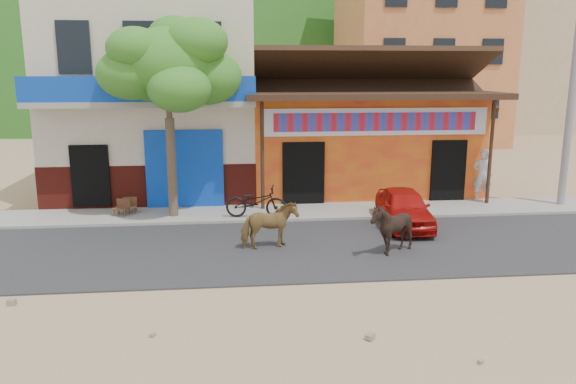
% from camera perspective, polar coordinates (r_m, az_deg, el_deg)
% --- Properties ---
extents(ground, '(120.00, 120.00, 0.00)m').
position_cam_1_polar(ground, '(12.50, 7.58, -9.11)').
color(ground, '#9E825B').
rests_on(ground, ground).
extents(road, '(60.00, 5.00, 0.04)m').
position_cam_1_polar(road, '(14.79, 5.35, -5.53)').
color(road, '#28282B').
rests_on(road, ground).
extents(sidewalk, '(60.00, 2.00, 0.12)m').
position_cam_1_polar(sidewalk, '(18.09, 3.21, -2.02)').
color(sidewalk, gray).
rests_on(sidewalk, ground).
extents(dance_club, '(8.00, 6.00, 3.60)m').
position_cam_1_polar(dance_club, '(22.00, 6.79, 5.11)').
color(dance_club, orange).
rests_on(dance_club, ground).
extents(cafe_building, '(7.00, 6.00, 7.00)m').
position_cam_1_polar(cafe_building, '(21.49, -13.27, 9.25)').
color(cafe_building, beige).
rests_on(cafe_building, ground).
extents(apartment_front, '(9.00, 9.00, 12.00)m').
position_cam_1_polar(apartment_front, '(37.24, 13.01, 14.31)').
color(apartment_front, '#CC723F').
rests_on(apartment_front, ground).
extents(apartment_rear, '(8.00, 8.00, 10.00)m').
position_cam_1_polar(apartment_rear, '(46.24, 21.35, 12.12)').
color(apartment_rear, tan).
rests_on(apartment_rear, ground).
extents(hillside, '(100.00, 40.00, 24.00)m').
position_cam_1_polar(hillside, '(81.68, -4.08, 17.59)').
color(hillside, '#194C14').
rests_on(hillside, ground).
extents(tree, '(3.00, 3.00, 6.00)m').
position_cam_1_polar(tree, '(17.25, -11.95, 7.35)').
color(tree, '#2D721E').
rests_on(tree, sidewalk).
extents(utility_pole, '(0.24, 0.24, 8.00)m').
position_cam_1_polar(utility_pole, '(20.50, 27.00, 9.85)').
color(utility_pole, gray).
rests_on(utility_pole, sidewalk).
extents(cow_tan, '(1.54, 0.96, 1.21)m').
position_cam_1_polar(cow_tan, '(14.37, -1.91, -3.42)').
color(cow_tan, olive).
rests_on(cow_tan, road).
extents(cow_dark, '(1.32, 1.21, 1.29)m').
position_cam_1_polar(cow_dark, '(14.18, 10.49, -3.66)').
color(cow_dark, black).
rests_on(cow_dark, road).
extents(red_car, '(1.56, 3.35, 1.11)m').
position_cam_1_polar(red_car, '(16.75, 11.70, -1.55)').
color(red_car, '#B2100C').
rests_on(red_car, road).
extents(scooter, '(1.95, 0.96, 0.98)m').
position_cam_1_polar(scooter, '(17.07, -3.26, -1.00)').
color(scooter, black).
rests_on(scooter, sidewalk).
extents(pedestrian, '(0.77, 0.64, 1.80)m').
position_cam_1_polar(pedestrian, '(20.22, 19.17, 1.63)').
color(pedestrian, silver).
rests_on(pedestrian, sidewalk).
extents(cafe_chair_left, '(0.51, 0.51, 0.92)m').
position_cam_1_polar(cafe_chair_left, '(18.05, -16.61, -0.87)').
color(cafe_chair_left, '#50321A').
rests_on(cafe_chair_left, sidewalk).
extents(cafe_chair_right, '(0.45, 0.45, 0.90)m').
position_cam_1_polar(cafe_chair_right, '(18.27, -15.82, -0.70)').
color(cafe_chair_right, '#53371B').
rests_on(cafe_chair_right, sidewalk).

